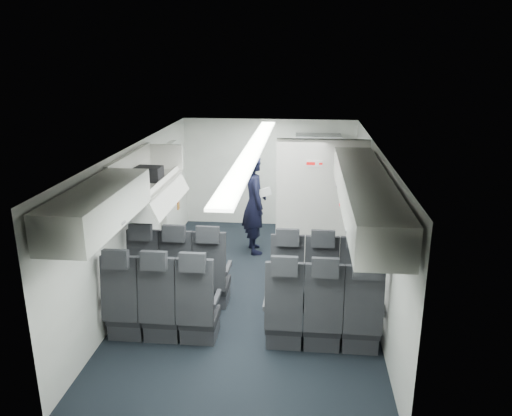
% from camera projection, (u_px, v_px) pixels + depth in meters
% --- Properties ---
extents(cabin_shell, '(3.41, 6.01, 2.16)m').
position_uv_depth(cabin_shell, '(253.00, 218.00, 7.12)').
color(cabin_shell, black).
rests_on(cabin_shell, ground).
extents(seat_row_front, '(3.33, 0.56, 1.24)m').
position_uv_depth(seat_row_front, '(249.00, 280.00, 6.83)').
color(seat_row_front, black).
rests_on(seat_row_front, cabin_shell).
extents(seat_row_mid, '(3.33, 0.56, 1.24)m').
position_uv_depth(seat_row_mid, '(241.00, 313.00, 5.97)').
color(seat_row_mid, black).
rests_on(seat_row_mid, cabin_shell).
extents(overhead_bin_left_rear, '(0.53, 1.80, 0.40)m').
position_uv_depth(overhead_bin_left_rear, '(98.00, 207.00, 5.13)').
color(overhead_bin_left_rear, silver).
rests_on(overhead_bin_left_rear, cabin_shell).
extents(overhead_bin_left_front_open, '(0.64, 1.70, 0.72)m').
position_uv_depth(overhead_bin_left_front_open, '(147.00, 178.00, 6.83)').
color(overhead_bin_left_front_open, '#9E9E93').
rests_on(overhead_bin_left_front_open, cabin_shell).
extents(overhead_bin_right_rear, '(0.53, 1.80, 0.40)m').
position_uv_depth(overhead_bin_right_rear, '(374.00, 216.00, 4.87)').
color(overhead_bin_right_rear, silver).
rests_on(overhead_bin_right_rear, cabin_shell).
extents(overhead_bin_right_front, '(0.53, 1.70, 0.40)m').
position_uv_depth(overhead_bin_right_front, '(357.00, 174.00, 6.53)').
color(overhead_bin_right_front, silver).
rests_on(overhead_bin_right_front, cabin_shell).
extents(bulkhead_partition, '(1.40, 0.15, 2.13)m').
position_uv_depth(bulkhead_partition, '(321.00, 207.00, 7.80)').
color(bulkhead_partition, silver).
rests_on(bulkhead_partition, cabin_shell).
extents(galley_unit, '(0.85, 0.52, 1.90)m').
position_uv_depth(galley_unit, '(317.00, 184.00, 9.66)').
color(galley_unit, '#939399').
rests_on(galley_unit, cabin_shell).
extents(boarding_door, '(0.12, 1.27, 1.86)m').
position_uv_depth(boarding_door, '(170.00, 196.00, 8.80)').
color(boarding_door, silver).
rests_on(boarding_door, cabin_shell).
extents(flight_attendant, '(0.59, 0.73, 1.75)m').
position_uv_depth(flight_attendant, '(254.00, 204.00, 8.64)').
color(flight_attendant, black).
rests_on(flight_attendant, ground).
extents(carry_on_bag, '(0.37, 0.27, 0.21)m').
position_uv_depth(carry_on_bag, '(149.00, 174.00, 6.90)').
color(carry_on_bag, black).
rests_on(carry_on_bag, overhead_bin_left_front_open).
extents(papers, '(0.20, 0.07, 0.14)m').
position_uv_depth(papers, '(265.00, 192.00, 8.50)').
color(papers, white).
rests_on(papers, flight_attendant).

